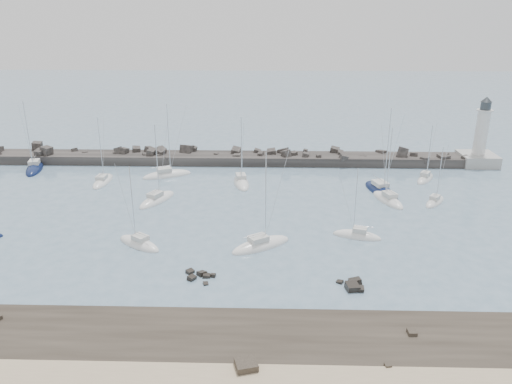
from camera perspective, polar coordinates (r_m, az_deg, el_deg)
ground at (r=68.47m, az=-2.26°, el=-5.94°), size 400.00×400.00×0.00m
rock_shelf at (r=49.72m, az=-3.43°, el=-17.21°), size 140.00×12.45×2.01m
rock_cluster_near at (r=60.98m, az=-6.43°, el=-9.55°), size 3.90×3.64×1.20m
rock_cluster_far at (r=59.65m, az=11.04°, el=-10.52°), size 3.16×3.24×1.57m
breakwater at (r=104.42m, az=-5.24°, el=3.57°), size 115.00×6.98×5.36m
lighthouse at (r=111.40m, az=24.10°, el=4.41°), size 7.00×7.00×14.60m
sailboat_1 at (r=96.20m, az=-17.09°, el=1.13°), size 2.81×8.30×12.93m
sailboat_3 at (r=84.70m, az=-11.24°, el=-0.93°), size 6.18×9.04×13.79m
sailboat_4 at (r=96.89m, az=-10.14°, el=1.87°), size 9.78×6.62×14.84m
sailboat_5 at (r=69.85m, az=-13.21°, el=-5.82°), size 7.46×6.28×11.99m
sailboat_6 at (r=91.23m, az=-1.69°, el=1.03°), size 4.16×8.83×13.55m
sailboat_7 at (r=67.60m, az=0.55°, el=-6.15°), size 9.02×7.29×14.18m
sailboat_8 at (r=89.70m, az=14.10°, el=0.06°), size 6.02×10.73×16.11m
sailboat_9 at (r=71.74m, az=11.48°, el=-4.96°), size 7.12×4.03×10.92m
sailboat_10 at (r=85.86m, az=14.84°, el=-0.93°), size 5.21×8.80×13.39m
sailboat_12 at (r=98.50m, az=18.77°, el=1.40°), size 5.57×6.98×11.27m
sailboat_13 at (r=87.42m, az=19.76°, el=-1.10°), size 5.40×6.26×10.22m
sailboat_14 at (r=108.51m, az=-23.97°, el=2.41°), size 5.08×9.79×14.90m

